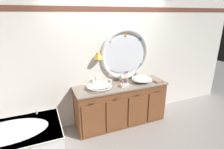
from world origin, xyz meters
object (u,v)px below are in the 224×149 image
(sink_basin_right, at_px, (142,79))
(toiletry_basket, at_px, (124,85))
(folded_hand_towel, at_px, (159,81))
(sink_basin_left, at_px, (99,86))
(soap_dispenser, at_px, (120,78))
(toothbrush_holder_left, at_px, (110,81))
(bathtub, at_px, (10,143))
(toothbrush_holder_right, at_px, (126,80))

(sink_basin_right, bearing_deg, toiletry_basket, -169.31)
(sink_basin_right, distance_m, folded_hand_towel, 0.36)
(sink_basin_left, xyz_separation_m, soap_dispenser, (0.55, 0.22, 0.01))
(sink_basin_right, xyz_separation_m, soap_dispenser, (-0.39, 0.22, 0.00))
(sink_basin_right, relative_size, toothbrush_holder_left, 2.21)
(bathtub, relative_size, soap_dispenser, 9.73)
(folded_hand_towel, bearing_deg, toiletry_basket, 175.40)
(sink_basin_left, xyz_separation_m, toiletry_basket, (0.50, -0.08, -0.03))
(bathtub, height_order, toiletry_basket, toiletry_basket)
(bathtub, xyz_separation_m, sink_basin_right, (2.52, 0.29, 0.61))
(bathtub, bearing_deg, sink_basin_right, 6.50)
(bathtub, distance_m, toiletry_basket, 2.16)
(folded_hand_towel, bearing_deg, sink_basin_right, 155.99)
(soap_dispenser, height_order, toiletry_basket, soap_dispenser)
(bathtub, height_order, toothbrush_holder_right, toothbrush_holder_right)
(bathtub, xyz_separation_m, toothbrush_holder_left, (1.88, 0.47, 0.59))
(sink_basin_right, height_order, toothbrush_holder_right, toothbrush_holder_right)
(sink_basin_left, height_order, sink_basin_right, sink_basin_right)
(bathtub, distance_m, toothbrush_holder_left, 2.02)
(toothbrush_holder_right, bearing_deg, toiletry_basket, -123.09)
(sink_basin_left, height_order, toothbrush_holder_right, toothbrush_holder_right)
(toiletry_basket, bearing_deg, toothbrush_holder_left, 126.78)
(folded_hand_towel, bearing_deg, sink_basin_left, 173.43)
(sink_basin_right, xyz_separation_m, toothbrush_holder_right, (-0.32, 0.11, -0.01))
(sink_basin_left, xyz_separation_m, folded_hand_towel, (1.27, -0.15, -0.04))
(bathtub, distance_m, sink_basin_right, 2.61)
(sink_basin_left, xyz_separation_m, toothbrush_holder_left, (0.29, 0.19, -0.01))
(bathtub, relative_size, toiletry_basket, 9.29)
(toothbrush_holder_left, relative_size, toothbrush_holder_right, 0.93)
(bathtub, relative_size, toothbrush_holder_right, 7.62)
(sink_basin_left, relative_size, toothbrush_holder_left, 2.52)
(sink_basin_left, bearing_deg, toothbrush_holder_left, 32.38)
(sink_basin_left, distance_m, sink_basin_right, 0.94)
(toothbrush_holder_right, bearing_deg, toothbrush_holder_left, 166.85)
(sink_basin_left, relative_size, toothbrush_holder_right, 2.33)
(bathtub, height_order, folded_hand_towel, folded_hand_towel)
(toothbrush_holder_left, bearing_deg, bathtub, -165.83)
(folded_hand_towel, bearing_deg, bathtub, -177.16)
(toothbrush_holder_right, height_order, soap_dispenser, toothbrush_holder_right)
(sink_basin_right, height_order, soap_dispenser, soap_dispenser)
(toothbrush_holder_left, relative_size, soap_dispenser, 1.18)
(toothbrush_holder_left, distance_m, folded_hand_towel, 1.03)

